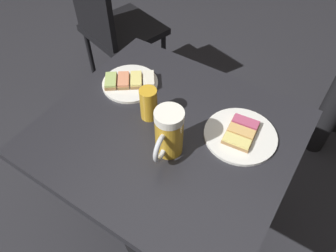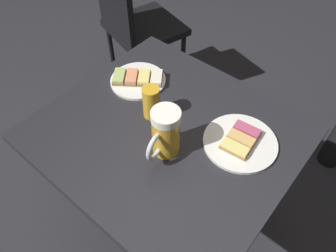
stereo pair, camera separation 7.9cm
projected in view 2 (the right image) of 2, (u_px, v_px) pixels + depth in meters
ground_plane at (168, 225)px, 1.53m from camera, size 6.00×6.00×0.00m
cafe_table at (168, 159)px, 1.11m from camera, size 0.76×0.69×0.70m
plate_near at (138, 79)px, 1.13m from camera, size 0.20×0.20×0.03m
plate_far at (240, 141)px, 0.95m from camera, size 0.22×0.22×0.03m
beer_mug at (165, 133)px, 0.89m from camera, size 0.08×0.14×0.16m
beer_glass_small at (151, 102)px, 1.00m from camera, size 0.05×0.05×0.11m
cafe_chair at (133, 19)px, 1.75m from camera, size 0.47×0.47×0.92m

